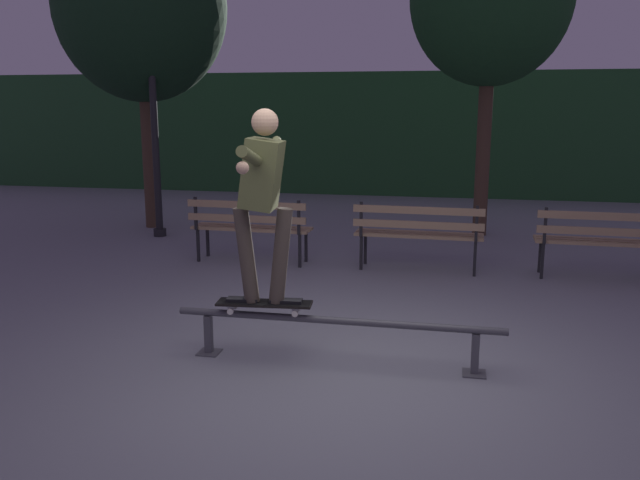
{
  "coord_description": "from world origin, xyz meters",
  "views": [
    {
      "loc": [
        0.88,
        -4.69,
        2.06
      ],
      "look_at": [
        -0.3,
        1.02,
        0.85
      ],
      "focal_mm": 36.57,
      "sensor_mm": 36.0,
      "label": 1
    }
  ],
  "objects_px": {
    "park_bench_leftmost": "(249,223)",
    "lamp_post_left": "(152,77)",
    "skateboard": "(264,304)",
    "grind_rail": "(336,328)",
    "park_bench_right_center": "(606,237)",
    "skateboarder": "(263,190)",
    "park_bench_left_center": "(418,230)",
    "tree_far_left": "(141,7)"
  },
  "relations": [
    {
      "from": "grind_rail",
      "to": "skateboard",
      "type": "xyz_separation_m",
      "value": [
        -0.6,
        -0.0,
        0.16
      ]
    },
    {
      "from": "park_bench_leftmost",
      "to": "park_bench_left_center",
      "type": "bearing_deg",
      "value": 0.0
    },
    {
      "from": "park_bench_left_center",
      "to": "park_bench_right_center",
      "type": "distance_m",
      "value": 2.2
    },
    {
      "from": "skateboarder",
      "to": "skateboard",
      "type": "bearing_deg",
      "value": -174.8
    },
    {
      "from": "park_bench_right_center",
      "to": "lamp_post_left",
      "type": "xyz_separation_m",
      "value": [
        -6.37,
        1.45,
        1.94
      ]
    },
    {
      "from": "grind_rail",
      "to": "skateboarder",
      "type": "bearing_deg",
      "value": 179.97
    },
    {
      "from": "park_bench_right_center",
      "to": "tree_far_left",
      "type": "xyz_separation_m",
      "value": [
        -6.85,
        2.18,
        3.07
      ]
    },
    {
      "from": "park_bench_leftmost",
      "to": "lamp_post_left",
      "type": "relative_size",
      "value": 0.41
    },
    {
      "from": "skateboard",
      "to": "park_bench_right_center",
      "type": "distance_m",
      "value": 4.54
    },
    {
      "from": "park_bench_leftmost",
      "to": "tree_far_left",
      "type": "xyz_separation_m",
      "value": [
        -2.45,
        2.18,
        3.07
      ]
    },
    {
      "from": "park_bench_right_center",
      "to": "lamp_post_left",
      "type": "relative_size",
      "value": 0.41
    },
    {
      "from": "grind_rail",
      "to": "park_bench_right_center",
      "type": "relative_size",
      "value": 1.66
    },
    {
      "from": "park_bench_leftmost",
      "to": "tree_far_left",
      "type": "height_order",
      "value": "tree_far_left"
    },
    {
      "from": "skateboard",
      "to": "tree_far_left",
      "type": "bearing_deg",
      "value": 123.94
    },
    {
      "from": "skateboarder",
      "to": "tree_far_left",
      "type": "height_order",
      "value": "tree_far_left"
    },
    {
      "from": "skateboard",
      "to": "park_bench_leftmost",
      "type": "distance_m",
      "value": 3.34
    },
    {
      "from": "park_bench_leftmost",
      "to": "skateboarder",
      "type": "bearing_deg",
      "value": -70.19
    },
    {
      "from": "skateboard",
      "to": "park_bench_leftmost",
      "type": "xyz_separation_m",
      "value": [
        -1.13,
        3.15,
        0.07
      ]
    },
    {
      "from": "grind_rail",
      "to": "park_bench_leftmost",
      "type": "bearing_deg",
      "value": 118.82
    },
    {
      "from": "skateboard",
      "to": "park_bench_leftmost",
      "type": "relative_size",
      "value": 0.49
    },
    {
      "from": "park_bench_leftmost",
      "to": "park_bench_right_center",
      "type": "relative_size",
      "value": 1.0
    },
    {
      "from": "park_bench_right_center",
      "to": "skateboard",
      "type": "bearing_deg",
      "value": -136.09
    },
    {
      "from": "skateboarder",
      "to": "lamp_post_left",
      "type": "bearing_deg",
      "value": 124.05
    },
    {
      "from": "skateboard",
      "to": "skateboarder",
      "type": "relative_size",
      "value": 0.51
    },
    {
      "from": "park_bench_left_center",
      "to": "park_bench_right_center",
      "type": "relative_size",
      "value": 1.0
    },
    {
      "from": "park_bench_right_center",
      "to": "tree_far_left",
      "type": "bearing_deg",
      "value": 162.37
    },
    {
      "from": "skateboarder",
      "to": "tree_far_left",
      "type": "relative_size",
      "value": 0.3
    },
    {
      "from": "skateboarder",
      "to": "park_bench_right_center",
      "type": "height_order",
      "value": "skateboarder"
    },
    {
      "from": "tree_far_left",
      "to": "lamp_post_left",
      "type": "relative_size",
      "value": 1.32
    },
    {
      "from": "skateboard",
      "to": "grind_rail",
      "type": "bearing_deg",
      "value": 0.0
    },
    {
      "from": "skateboarder",
      "to": "lamp_post_left",
      "type": "relative_size",
      "value": 0.4
    },
    {
      "from": "grind_rail",
      "to": "tree_far_left",
      "type": "relative_size",
      "value": 0.52
    },
    {
      "from": "skateboarder",
      "to": "park_bench_leftmost",
      "type": "relative_size",
      "value": 0.97
    },
    {
      "from": "grind_rail",
      "to": "park_bench_right_center",
      "type": "xyz_separation_m",
      "value": [
        2.67,
        3.15,
        0.23
      ]
    },
    {
      "from": "park_bench_leftmost",
      "to": "skateboard",
      "type": "bearing_deg",
      "value": -70.23
    },
    {
      "from": "grind_rail",
      "to": "park_bench_left_center",
      "type": "height_order",
      "value": "park_bench_left_center"
    },
    {
      "from": "skateboarder",
      "to": "park_bench_leftmost",
      "type": "xyz_separation_m",
      "value": [
        -1.13,
        3.15,
        -0.87
      ]
    },
    {
      "from": "grind_rail",
      "to": "skateboard",
      "type": "height_order",
      "value": "skateboard"
    },
    {
      "from": "grind_rail",
      "to": "park_bench_leftmost",
      "type": "distance_m",
      "value": 3.6
    },
    {
      "from": "tree_far_left",
      "to": "park_bench_leftmost",
      "type": "bearing_deg",
      "value": -41.6
    },
    {
      "from": "park_bench_right_center",
      "to": "tree_far_left",
      "type": "distance_m",
      "value": 7.82
    },
    {
      "from": "grind_rail",
      "to": "tree_far_left",
      "type": "xyz_separation_m",
      "value": [
        -4.18,
        5.32,
        3.3
      ]
    }
  ]
}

